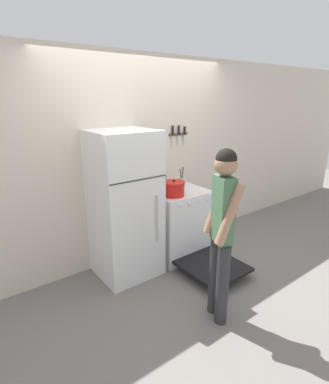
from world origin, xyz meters
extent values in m
plane|color=slate|center=(0.00, 0.00, 0.00)|extent=(14.00, 14.00, 0.00)
cube|color=beige|center=(0.00, 0.03, 1.27)|extent=(10.00, 0.06, 2.55)
cube|color=white|center=(-0.47, -0.32, 0.85)|extent=(0.69, 0.64, 1.71)
cube|color=#2D2D2D|center=(-0.47, -0.64, 1.23)|extent=(0.67, 0.01, 0.01)
cylinder|color=#B2B5BA|center=(-0.26, -0.65, 0.75)|extent=(0.02, 0.02, 0.55)
cube|color=white|center=(0.30, -0.32, 0.45)|extent=(0.73, 0.64, 0.89)
cube|color=black|center=(0.30, -0.32, 0.88)|extent=(0.71, 0.63, 0.02)
cube|color=black|center=(0.30, -0.62, 0.44)|extent=(0.63, 0.05, 0.67)
cylinder|color=black|center=(0.14, -0.45, 0.89)|extent=(0.21, 0.21, 0.01)
cylinder|color=black|center=(0.46, -0.45, 0.89)|extent=(0.21, 0.21, 0.01)
cylinder|color=black|center=(0.14, -0.19, 0.89)|extent=(0.21, 0.21, 0.01)
cylinder|color=black|center=(0.46, -0.19, 0.89)|extent=(0.21, 0.21, 0.01)
cylinder|color=silver|center=(0.08, -0.65, 0.82)|extent=(0.04, 0.02, 0.04)
cylinder|color=silver|center=(0.23, -0.65, 0.82)|extent=(0.04, 0.02, 0.04)
cylinder|color=silver|center=(0.37, -0.65, 0.82)|extent=(0.04, 0.02, 0.04)
cylinder|color=silver|center=(0.52, -0.65, 0.82)|extent=(0.04, 0.02, 0.04)
cube|color=black|center=(0.30, -1.00, 0.12)|extent=(0.67, 0.71, 0.04)
cube|color=#99999E|center=(0.30, -0.40, 0.40)|extent=(0.59, 0.35, 0.01)
cylinder|color=red|center=(0.14, -0.45, 0.97)|extent=(0.26, 0.26, 0.16)
cylinder|color=red|center=(0.14, -0.45, 1.06)|extent=(0.27, 0.27, 0.02)
sphere|color=black|center=(0.14, -0.45, 1.08)|extent=(0.03, 0.03, 0.03)
cylinder|color=red|center=(-0.01, -0.45, 1.02)|extent=(0.03, 0.02, 0.02)
cylinder|color=red|center=(0.28, -0.45, 1.02)|extent=(0.03, 0.02, 0.02)
cylinder|color=silver|center=(0.15, -0.19, 0.94)|extent=(0.18, 0.18, 0.10)
cone|color=silver|center=(0.15, -0.19, 1.01)|extent=(0.17, 0.17, 0.03)
sphere|color=black|center=(0.15, -0.19, 1.03)|extent=(0.02, 0.02, 0.02)
cone|color=silver|center=(0.23, -0.19, 0.95)|extent=(0.10, 0.03, 0.08)
torus|color=black|center=(0.15, -0.19, 1.05)|extent=(0.14, 0.01, 0.14)
cylinder|color=silver|center=(0.48, -0.19, 0.95)|extent=(0.09, 0.09, 0.11)
cylinder|color=#9E7547|center=(0.47, -0.21, 1.04)|extent=(0.03, 0.03, 0.25)
cylinder|color=#232326|center=(0.47, -0.18, 1.02)|extent=(0.05, 0.01, 0.22)
cylinder|color=#B2B5BA|center=(0.49, -0.20, 1.01)|extent=(0.04, 0.02, 0.19)
cylinder|color=#4C4C51|center=(0.47, -0.21, 1.04)|extent=(0.02, 0.05, 0.25)
cylinder|color=#C63D33|center=(0.50, -0.19, 1.00)|extent=(0.04, 0.02, 0.17)
cylinder|color=#2D2D30|center=(-0.21, -1.60, 0.40)|extent=(0.12, 0.12, 0.80)
cylinder|color=#2D2D30|center=(-0.15, -1.45, 0.40)|extent=(0.12, 0.12, 0.80)
cube|color=#47704C|center=(-0.18, -1.53, 1.11)|extent=(0.20, 0.26, 0.60)
cylinder|color=#A87A5B|center=(-0.22, -1.64, 1.11)|extent=(0.25, 0.16, 0.53)
cylinder|color=#A87A5B|center=(-0.13, -1.41, 1.11)|extent=(0.25, 0.16, 0.53)
sphere|color=#A87A5B|center=(-0.18, -1.53, 1.51)|extent=(0.19, 0.19, 0.19)
sphere|color=black|center=(-0.18, -1.53, 1.55)|extent=(0.18, 0.18, 0.18)
cube|color=brown|center=(0.56, -0.01, 1.56)|extent=(0.31, 0.02, 0.03)
cube|color=silver|center=(0.45, -0.02, 1.48)|extent=(0.02, 0.00, 0.17)
cube|color=black|center=(0.45, -0.02, 1.62)|extent=(0.02, 0.02, 0.12)
cube|color=silver|center=(0.56, -0.02, 1.48)|extent=(0.03, 0.00, 0.16)
cube|color=black|center=(0.56, -0.02, 1.62)|extent=(0.02, 0.02, 0.11)
cube|color=silver|center=(0.66, -0.02, 1.49)|extent=(0.03, 0.00, 0.15)
cube|color=black|center=(0.66, -0.02, 1.61)|extent=(0.02, 0.02, 0.10)
camera|label=1|loc=(-2.04, -3.16, 2.04)|focal=28.00mm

